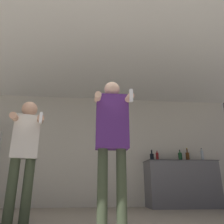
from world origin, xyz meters
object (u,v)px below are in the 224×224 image
object	(u,v)px
bottle_amber_bourbon	(152,157)
bottle_short_whiskey	(180,157)
bottle_clear_vodka	(202,156)
person_man_side	(25,148)
person_woman_foreground	(112,135)
bottle_green_wine	(157,157)
bottle_red_label	(188,157)

from	to	relation	value
bottle_amber_bourbon	bottle_short_whiskey	bearing A→B (deg)	-0.00
bottle_short_whiskey	bottle_clear_vodka	distance (m)	0.53
person_man_side	person_woman_foreground	bearing A→B (deg)	-28.62
bottle_clear_vodka	bottle_green_wine	bearing A→B (deg)	-180.00
bottle_clear_vodka	person_man_side	world-z (taller)	person_man_side
bottle_short_whiskey	person_man_side	bearing A→B (deg)	-147.78
bottle_clear_vodka	bottle_amber_bourbon	bearing A→B (deg)	-180.00
bottle_amber_bourbon	bottle_clear_vodka	world-z (taller)	bottle_clear_vodka
bottle_red_label	person_woman_foreground	xyz separation A→B (m)	(-2.01, -2.48, -0.08)
bottle_green_wine	bottle_short_whiskey	distance (m)	0.54
bottle_short_whiskey	person_woman_foreground	world-z (taller)	person_woman_foreground
bottle_short_whiskey	bottle_red_label	bearing A→B (deg)	0.00
bottle_short_whiskey	bottle_clear_vodka	size ratio (longest dim) A/B	0.86
person_man_side	bottle_clear_vodka	bearing A→B (deg)	28.09
bottle_amber_bourbon	person_woman_foreground	world-z (taller)	person_woman_foreground
bottle_green_wine	bottle_short_whiskey	xyz separation A→B (m)	(0.54, -0.00, 0.00)
person_man_side	bottle_green_wine	bearing A→B (deg)	37.67
bottle_clear_vodka	bottle_red_label	bearing A→B (deg)	-180.00
bottle_green_wine	bottle_amber_bourbon	bearing A→B (deg)	180.00
bottle_green_wine	person_woman_foreground	size ratio (longest dim) A/B	0.15
bottle_red_label	bottle_green_wine	xyz separation A→B (m)	(-0.72, 0.00, -0.01)
bottle_green_wine	bottle_red_label	bearing A→B (deg)	0.00
bottle_clear_vodka	person_woman_foreground	size ratio (longest dim) A/B	0.19
bottle_red_label	bottle_short_whiskey	distance (m)	0.18
bottle_amber_bourbon	bottle_short_whiskey	world-z (taller)	bottle_short_whiskey
bottle_short_whiskey	person_man_side	world-z (taller)	person_man_side
bottle_short_whiskey	person_woman_foreground	distance (m)	3.09
bottle_red_label	person_man_side	xyz separation A→B (m)	(-3.14, -1.87, -0.15)
bottle_amber_bourbon	person_woman_foreground	bearing A→B (deg)	-115.07
bottle_short_whiskey	person_woman_foreground	bearing A→B (deg)	-126.42
bottle_green_wine	bottle_short_whiskey	size ratio (longest dim) A/B	0.95
person_woman_foreground	bottle_red_label	bearing A→B (deg)	51.00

